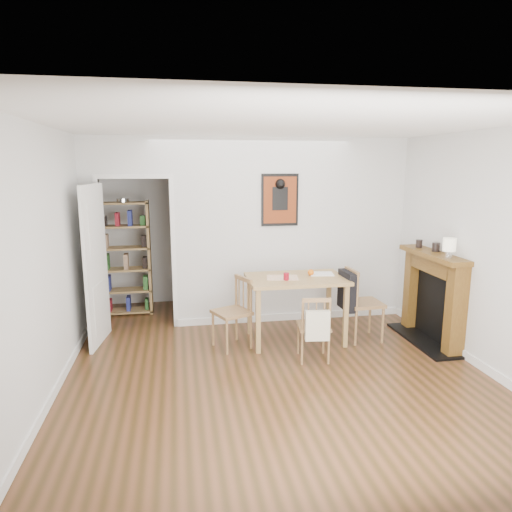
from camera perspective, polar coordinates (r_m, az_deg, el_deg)
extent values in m
plane|color=#59331C|center=(5.42, 1.79, -12.91)|extent=(5.20, 5.20, 0.00)
plane|color=silver|center=(7.56, -2.14, 4.25)|extent=(4.50, 0.00, 4.50)
plane|color=silver|center=(2.62, 13.69, -9.47)|extent=(4.50, 0.00, 4.50)
plane|color=silver|center=(5.08, -23.83, -0.11)|extent=(0.00, 5.20, 5.20)
plane|color=silver|center=(5.91, 23.78, 1.36)|extent=(0.00, 5.20, 5.20)
plane|color=white|center=(4.96, 1.98, 15.68)|extent=(5.20, 5.20, 0.00)
cube|color=silver|center=(6.50, 4.34, 3.10)|extent=(3.35, 0.10, 2.60)
cube|color=silver|center=(6.40, -19.81, 2.34)|extent=(0.25, 0.10, 2.60)
cube|color=silver|center=(6.26, -15.15, 11.85)|extent=(0.90, 0.10, 0.55)
cube|color=silver|center=(6.43, -18.82, -0.05)|extent=(0.06, 0.14, 2.05)
cube|color=silver|center=(6.35, -10.24, 0.24)|extent=(0.06, 0.14, 2.05)
cube|color=silver|center=(6.74, 4.31, -7.56)|extent=(3.35, 0.02, 0.10)
cube|color=silver|center=(4.91, -24.22, -15.95)|extent=(0.02, 4.00, 0.10)
cube|color=silver|center=(5.76, 26.04, -12.03)|extent=(0.02, 4.00, 0.10)
cube|color=white|center=(5.98, -19.38, -1.14)|extent=(0.15, 0.80, 2.00)
cube|color=black|center=(6.35, 3.00, 7.00)|extent=(0.52, 0.02, 0.72)
cube|color=maroon|center=(6.34, 3.02, 7.00)|extent=(0.46, 0.00, 0.64)
cube|color=#A3874C|center=(5.77, 5.06, -2.87)|extent=(1.23, 0.78, 0.04)
cube|color=#A3874C|center=(5.47, 0.27, -8.19)|extent=(0.06, 0.06, 0.79)
cube|color=#A3874C|center=(5.75, 11.14, -7.42)|extent=(0.06, 0.06, 0.79)
cube|color=#A3874C|center=(6.08, -0.81, -6.20)|extent=(0.06, 0.06, 0.79)
cube|color=#A3874C|center=(6.33, 9.05, -5.61)|extent=(0.06, 0.06, 0.79)
cube|color=black|center=(5.89, 11.24, -4.25)|extent=(0.12, 0.39, 0.49)
cube|color=beige|center=(5.13, 7.63, -8.52)|extent=(0.28, 0.12, 0.34)
cube|color=#A3874C|center=(7.14, -18.66, -0.34)|extent=(0.04, 0.29, 1.72)
cube|color=#A3874C|center=(7.07, -13.16, -0.15)|extent=(0.04, 0.29, 1.72)
cube|color=#A3874C|center=(7.30, -15.58, -6.59)|extent=(0.72, 0.29, 0.03)
cube|color=#A3874C|center=(7.13, -15.85, -1.60)|extent=(0.72, 0.29, 0.03)
cube|color=#A3874C|center=(6.99, -16.29, 6.38)|extent=(0.72, 0.29, 0.03)
cube|color=maroon|center=(7.10, -15.93, -0.25)|extent=(0.63, 0.23, 0.23)
cube|color=brown|center=(5.82, 23.71, -6.37)|extent=(0.20, 0.16, 1.10)
cube|color=brown|center=(6.63, 19.02, -3.95)|extent=(0.20, 0.16, 1.10)
cube|color=brown|center=(6.07, 21.35, 0.15)|extent=(0.30, 1.21, 0.06)
cube|color=brown|center=(6.11, 21.50, -1.03)|extent=(0.20, 0.85, 0.20)
cube|color=black|center=(6.28, 21.61, -5.92)|extent=(0.08, 0.81, 0.88)
cube|color=black|center=(6.35, 20.39, -9.78)|extent=(0.45, 1.25, 0.03)
cylinder|color=maroon|center=(5.60, 3.81, -2.57)|extent=(0.07, 0.07, 0.09)
sphere|color=#DB610B|center=(5.86, 6.86, -2.06)|extent=(0.08, 0.08, 0.08)
cube|color=beige|center=(5.72, 3.32, -2.71)|extent=(0.43, 0.35, 0.00)
cube|color=silver|center=(5.95, 8.17, -2.22)|extent=(0.33, 0.26, 0.01)
cylinder|color=silver|center=(5.73, 22.94, 0.16)|extent=(0.07, 0.07, 0.09)
cylinder|color=beige|center=(5.71, 23.03, 1.32)|extent=(0.15, 0.15, 0.15)
cylinder|color=black|center=(6.12, 21.56, 1.04)|extent=(0.09, 0.09, 0.11)
cylinder|color=black|center=(6.34, 19.71, 1.47)|extent=(0.08, 0.08, 0.10)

